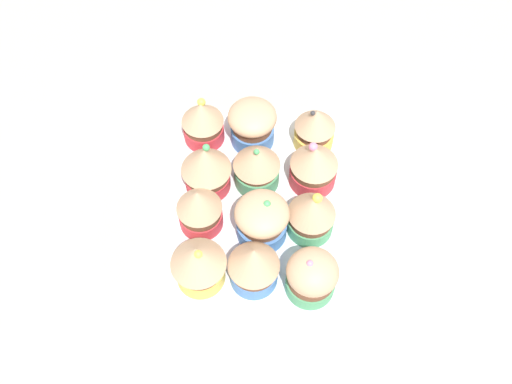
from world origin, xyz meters
TOP-DOWN VIEW (x-y plane):
  - ground_plane at (0.00, 0.00)cm, footprint 180.00×180.00cm
  - baking_tray at (0.00, 0.00)cm, footprint 31.11×24.15cm
  - cupcake_0 at (-11.08, -6.56)cm, footprint 5.91×5.91cm
  - cupcake_1 at (-3.21, -6.74)cm, footprint 5.78×5.78cm
  - cupcake_2 at (3.87, -7.21)cm, footprint 6.09×6.09cm
  - cupcake_3 at (9.96, -7.53)cm, footprint 5.42×5.42cm
  - cupcake_4 at (-10.11, -0.18)cm, footprint 5.98×5.98cm
  - cupcake_5 at (-4.07, -0.80)cm, footprint 6.54×6.54cm
  - cupcake_6 at (3.51, 0.31)cm, footprint 5.98×5.98cm
  - cupcake_7 at (10.18, 0.74)cm, footprint 6.45×6.45cm
  - cupcake_8 at (-10.13, 6.23)cm, footprint 6.43×6.43cm
  - cupcake_9 at (-2.81, 6.73)cm, footprint 5.55×5.55cm
  - cupcake_10 at (2.77, 6.30)cm, footprint 6.36×6.36cm
  - cupcake_11 at (10.47, 7.35)cm, footprint 5.65×5.65cm

SIDE VIEW (x-z plane):
  - ground_plane at x=0.00cm, z-range -3.00..0.00cm
  - baking_tray at x=0.00cm, z-range 0.00..1.20cm
  - cupcake_0 at x=-11.08cm, z-range 1.07..7.87cm
  - cupcake_5 at x=-4.07cm, z-range 1.17..7.95cm
  - cupcake_3 at x=9.96cm, z-range 1.14..8.03cm
  - cupcake_2 at x=3.87cm, z-range 1.03..8.29cm
  - cupcake_7 at x=10.18cm, z-range 1.38..7.94cm
  - cupcake_11 at x=10.47cm, z-range 1.09..8.37cm
  - cupcake_1 at x=-3.21cm, z-range 1.05..8.56cm
  - cupcake_9 at x=-2.81cm, z-range 1.25..8.48cm
  - cupcake_6 at x=3.51cm, z-range 1.15..8.85cm
  - cupcake_4 at x=-10.11cm, z-range 1.32..8.88cm
  - cupcake_10 at x=2.77cm, z-range 1.22..9.16cm
  - cupcake_8 at x=-10.13cm, z-range 1.27..9.19cm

